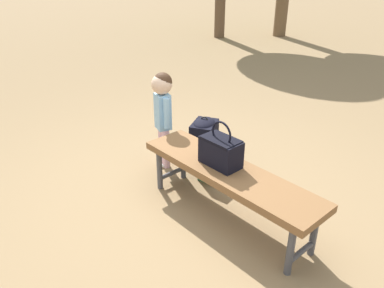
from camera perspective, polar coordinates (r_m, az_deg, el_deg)
name	(u,v)px	position (r m, az deg, el deg)	size (l,w,h in m)	color
ground_plane	(189,197)	(3.39, -0.47, -7.94)	(40.00, 40.00, 0.00)	#8C704C
park_bench	(228,176)	(2.95, 5.45, -4.74)	(1.62, 0.47, 0.45)	brown
handbag	(221,150)	(2.92, 4.35, -0.96)	(0.33, 0.19, 0.37)	black
child_standing	(163,106)	(3.61, -4.43, 5.78)	(0.25, 0.20, 0.96)	#E5B2C6
backpack_large	(204,140)	(3.81, 1.85, 0.60)	(0.34, 0.37, 0.51)	black
backpack_small	(212,162)	(3.56, 2.96, -2.65)	(0.21, 0.24, 0.37)	#1E4C2D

